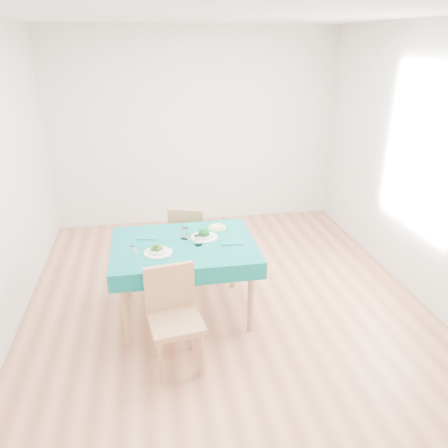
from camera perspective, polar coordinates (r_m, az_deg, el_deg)
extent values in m
cube|color=#995B3F|center=(4.65, 0.00, -9.82)|extent=(4.00, 4.50, 0.02)
cube|color=silver|center=(6.24, -3.75, 12.23)|extent=(4.00, 0.02, 2.70)
cube|color=silver|center=(2.09, 11.23, -11.09)|extent=(4.00, 0.02, 2.70)
cube|color=silver|center=(4.83, 24.22, 7.11)|extent=(0.02, 4.50, 2.70)
cube|color=white|center=(3.91, 0.00, 25.81)|extent=(4.00, 4.50, 0.02)
cube|color=#08615D|center=(4.25, -5.10, -7.20)|extent=(1.32, 1.01, 0.76)
cube|color=#A87A4F|center=(3.53, -6.38, -11.54)|extent=(0.47, 0.50, 1.02)
cube|color=#A87A4F|center=(4.92, -4.52, -1.41)|extent=(0.49, 0.51, 0.96)
cube|color=silver|center=(4.01, -11.51, -3.35)|extent=(0.09, 0.19, 0.00)
cube|color=silver|center=(3.91, -6.94, -3.75)|extent=(0.06, 0.23, 0.00)
cube|color=silver|center=(4.20, -4.99, -1.69)|extent=(0.09, 0.19, 0.00)
cube|color=silver|center=(4.21, 1.28, -1.55)|extent=(0.05, 0.19, 0.00)
cube|color=#0C6B66|center=(4.24, -9.86, -1.67)|extent=(0.21, 0.17, 0.01)
cube|color=#0C6B66|center=(4.08, 0.97, -2.33)|extent=(0.21, 0.16, 0.01)
cylinder|color=white|center=(4.16, -5.15, -1.23)|extent=(0.08, 0.08, 0.10)
cylinder|color=white|center=(4.02, -3.37, -2.11)|extent=(0.07, 0.07, 0.10)
cylinder|color=#BEE16E|center=(4.39, -0.89, -0.44)|extent=(0.18, 0.18, 0.01)
cube|color=beige|center=(4.38, -0.89, -0.28)|extent=(0.12, 0.12, 0.02)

